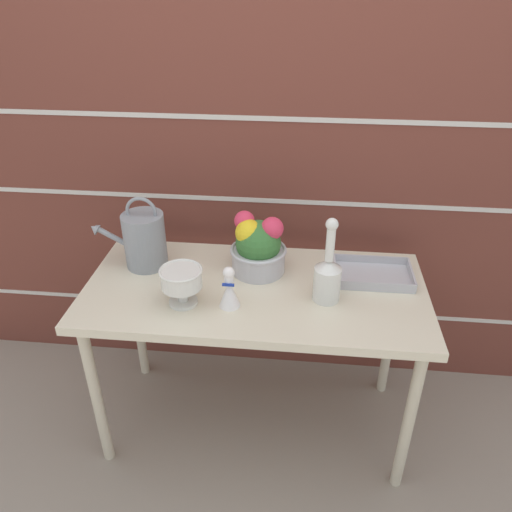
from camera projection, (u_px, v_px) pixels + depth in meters
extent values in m
plane|color=gray|center=(255.00, 420.00, 2.30)|extent=(12.00, 12.00, 0.00)
cube|color=brown|center=(266.00, 158.00, 2.14)|extent=(3.60, 0.08, 2.20)
cube|color=beige|center=(264.00, 307.00, 2.48)|extent=(3.53, 0.00, 0.02)
cube|color=beige|center=(265.00, 201.00, 2.19)|extent=(3.53, 0.00, 0.02)
cube|color=beige|center=(266.00, 119.00, 2.01)|extent=(3.53, 0.00, 0.02)
cube|color=beige|center=(255.00, 291.00, 1.94)|extent=(1.32, 0.64, 0.04)
cylinder|color=beige|center=(97.00, 397.00, 1.96)|extent=(0.04, 0.04, 0.70)
cylinder|color=beige|center=(408.00, 422.00, 1.85)|extent=(0.04, 0.04, 0.70)
cylinder|color=beige|center=(137.00, 316.00, 2.40)|extent=(0.04, 0.04, 0.70)
cylinder|color=beige|center=(391.00, 333.00, 2.29)|extent=(0.04, 0.04, 0.70)
cylinder|color=gray|center=(145.00, 240.00, 2.01)|extent=(0.17, 0.17, 0.23)
cylinder|color=gray|center=(112.00, 236.00, 2.02)|extent=(0.14, 0.02, 0.09)
cone|color=gray|center=(94.00, 228.00, 2.01)|extent=(0.05, 0.05, 0.06)
torus|color=gray|center=(141.00, 212.00, 1.95)|extent=(0.13, 0.01, 0.13)
cylinder|color=silver|center=(183.00, 302.00, 1.83)|extent=(0.11, 0.11, 0.01)
cylinder|color=silver|center=(183.00, 293.00, 1.82)|extent=(0.04, 0.04, 0.06)
sphere|color=silver|center=(183.00, 293.00, 1.81)|extent=(0.04, 0.04, 0.04)
cylinder|color=silver|center=(181.00, 279.00, 1.78)|extent=(0.15, 0.15, 0.07)
torus|color=silver|center=(181.00, 270.00, 1.77)|extent=(0.16, 0.16, 0.01)
cylinder|color=#BCBCC1|center=(259.00, 260.00, 2.01)|extent=(0.21, 0.21, 0.10)
torus|color=#BCBCC1|center=(259.00, 250.00, 1.98)|extent=(0.23, 0.23, 0.01)
sphere|color=#387033|center=(259.00, 243.00, 1.97)|extent=(0.18, 0.18, 0.18)
sphere|color=yellow|center=(249.00, 233.00, 1.94)|extent=(0.11, 0.11, 0.11)
sphere|color=#E03856|center=(244.00, 221.00, 1.95)|extent=(0.08, 0.08, 0.08)
sphere|color=#E03856|center=(272.00, 228.00, 1.92)|extent=(0.09, 0.09, 0.09)
cylinder|color=silver|center=(327.00, 284.00, 1.83)|extent=(0.10, 0.10, 0.13)
cone|color=silver|center=(329.00, 264.00, 1.78)|extent=(0.10, 0.10, 0.04)
cylinder|color=silver|center=(330.00, 244.00, 1.74)|extent=(0.03, 0.03, 0.13)
sphere|color=silver|center=(332.00, 224.00, 1.70)|extent=(0.05, 0.05, 0.05)
cone|color=white|center=(229.00, 293.00, 1.80)|extent=(0.08, 0.08, 0.11)
cylinder|color=white|center=(229.00, 277.00, 1.76)|extent=(0.03, 0.03, 0.04)
sphere|color=white|center=(229.00, 273.00, 1.75)|extent=(0.04, 0.04, 0.04)
cube|color=#193399|center=(228.00, 285.00, 1.76)|extent=(0.04, 0.01, 0.01)
cube|color=#B7B7BC|center=(372.00, 276.00, 1.99)|extent=(0.30, 0.20, 0.01)
cube|color=#B7B7BC|center=(375.00, 287.00, 1.89)|extent=(0.30, 0.01, 0.04)
cube|color=#B7B7BC|center=(370.00, 260.00, 2.06)|extent=(0.30, 0.01, 0.04)
cube|color=#B7B7BC|center=(335.00, 271.00, 1.99)|extent=(0.01, 0.20, 0.04)
cube|color=#B7B7BC|center=(411.00, 275.00, 1.96)|extent=(0.01, 0.20, 0.04)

